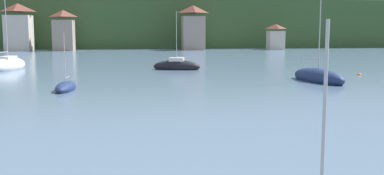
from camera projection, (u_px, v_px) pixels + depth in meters
wooded_hillside at (124, 28)px, 136.91m from camera, size 352.00×48.17×32.10m
shore_building_west at (19, 28)px, 101.27m from camera, size 5.73×5.51×10.49m
shore_building_westcentral at (64, 31)px, 102.32m from camera, size 4.67×5.03×9.07m
shore_building_central at (193, 28)px, 106.09m from camera, size 5.35×5.64×10.30m
shore_building_eastcentral at (276, 37)px, 107.71m from camera, size 3.85×3.46×5.98m
sailboat_mid_1 at (66, 87)px, 37.14m from camera, size 1.72×4.52×4.95m
sailboat_far_3 at (8, 65)px, 55.62m from camera, size 4.11×7.52×11.38m
sailboat_far_6 at (177, 66)px, 55.52m from camera, size 6.08×3.45×7.51m
sailboat_far_11 at (318, 77)px, 43.08m from camera, size 3.69×7.78×11.46m
mooring_buoy_near at (359, 75)px, 49.00m from camera, size 0.46×0.46×0.46m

